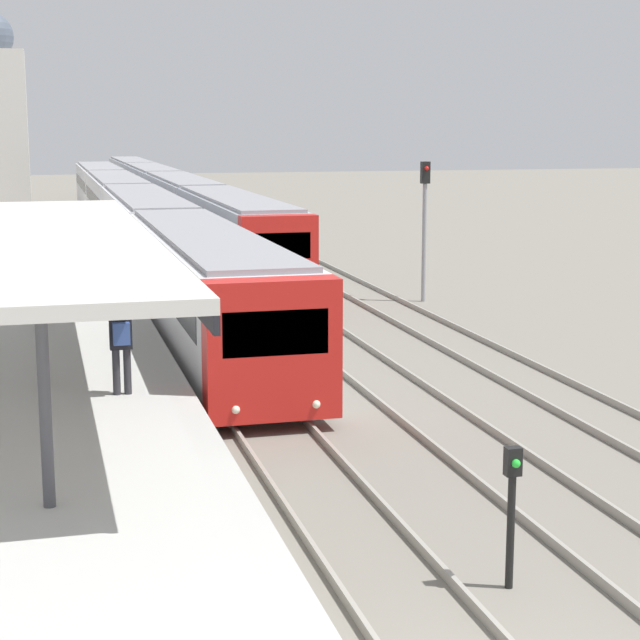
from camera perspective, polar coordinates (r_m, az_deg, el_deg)
name	(u,v)px	position (r m, az deg, el deg)	size (l,w,h in m)	color
platform_canopy	(40,239)	(20.44, -14.69, 4.18)	(4.00, 16.74, 2.91)	beige
person_on_platform	(121,342)	(19.73, -10.57, -1.16)	(0.40, 0.40, 1.66)	#2D2D33
train_near	(130,213)	(50.45, -10.10, 5.63)	(2.57, 62.68, 3.04)	red
train_far	(166,194)	(64.26, -8.22, 6.67)	(2.50, 61.83, 3.02)	red
signal_post_near	(512,502)	(13.60, 10.19, -9.51)	(0.20, 0.21, 1.83)	black
signal_mast_far	(425,213)	(34.95, 5.60, 5.69)	(0.28, 0.29, 4.55)	gray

